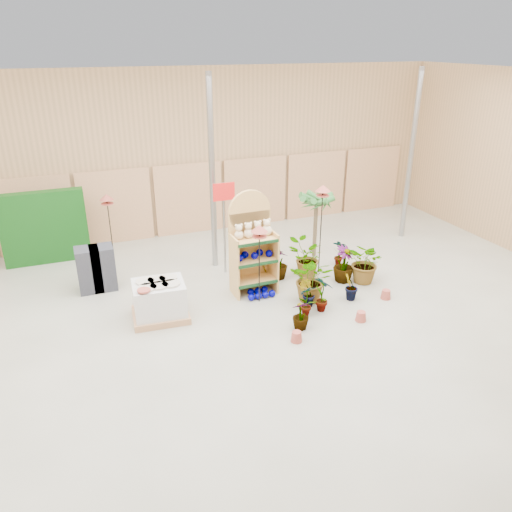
# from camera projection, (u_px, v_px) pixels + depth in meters

# --- Properties ---
(room) EXTENTS (15.20, 12.10, 4.70)m
(room) POSITION_uv_depth(u_px,v_px,m) (252.00, 210.00, 9.22)
(room) COLOR gray
(room) RESTS_ON ground
(display_shelf) EXTENTS (0.96, 0.62, 2.25)m
(display_shelf) POSITION_uv_depth(u_px,v_px,m) (251.00, 246.00, 10.71)
(display_shelf) COLOR tan
(display_shelf) RESTS_ON ground
(teddy_bears) EXTENTS (0.83, 0.22, 0.36)m
(teddy_bears) POSITION_uv_depth(u_px,v_px,m) (254.00, 230.00, 10.47)
(teddy_bears) COLOR beige
(teddy_bears) RESTS_ON display_shelf
(gazing_balls_shelf) EXTENTS (0.83, 0.28, 0.16)m
(gazing_balls_shelf) POSITION_uv_depth(u_px,v_px,m) (254.00, 255.00, 10.65)
(gazing_balls_shelf) COLOR #010187
(gazing_balls_shelf) RESTS_ON display_shelf
(gazing_balls_floor) EXTENTS (0.63, 0.39, 0.15)m
(gazing_balls_floor) POSITION_uv_depth(u_px,v_px,m) (260.00, 293.00, 10.76)
(gazing_balls_floor) COLOR #010187
(gazing_balls_floor) RESTS_ON ground
(pallet_stack) EXTENTS (1.15, 0.98, 0.80)m
(pallet_stack) POSITION_uv_depth(u_px,v_px,m) (160.00, 301.00, 9.81)
(pallet_stack) COLOR #AD7B53
(pallet_stack) RESTS_ON ground
(charcoal_planters) EXTENTS (0.80, 0.50, 1.00)m
(charcoal_planters) POSITION_uv_depth(u_px,v_px,m) (96.00, 269.00, 10.91)
(charcoal_planters) COLOR #23242A
(charcoal_planters) RESTS_ON ground
(trellis_stock) EXTENTS (2.00, 0.30, 1.80)m
(trellis_stock) POSITION_uv_depth(u_px,v_px,m) (44.00, 228.00, 12.14)
(trellis_stock) COLOR #0E4310
(trellis_stock) RESTS_ON ground
(offer_sign) EXTENTS (0.50, 0.08, 2.20)m
(offer_sign) POSITION_uv_depth(u_px,v_px,m) (224.00, 210.00, 11.27)
(offer_sign) COLOR gray
(offer_sign) RESTS_ON ground
(bird_table_front) EXTENTS (0.34, 0.34, 1.72)m
(bird_table_front) POSITION_uv_depth(u_px,v_px,m) (259.00, 231.00, 9.96)
(bird_table_front) COLOR black
(bird_table_front) RESTS_ON ground
(bird_table_right) EXTENTS (0.34, 0.34, 2.14)m
(bird_table_right) POSITION_uv_depth(u_px,v_px,m) (323.00, 192.00, 11.12)
(bird_table_right) COLOR black
(bird_table_right) RESTS_ON ground
(bird_table_back) EXTENTS (0.34, 0.34, 1.65)m
(bird_table_back) POSITION_uv_depth(u_px,v_px,m) (107.00, 199.00, 12.17)
(bird_table_back) COLOR black
(bird_table_back) RESTS_ON ground
(palm) EXTENTS (0.70, 0.70, 1.75)m
(palm) POSITION_uv_depth(u_px,v_px,m) (317.00, 200.00, 12.25)
(palm) COLOR brown
(palm) RESTS_ON ground
(potted_plant_0) EXTENTS (0.38, 0.28, 0.68)m
(potted_plant_0) POSITION_uv_depth(u_px,v_px,m) (307.00, 300.00, 9.94)
(potted_plant_0) COLOR #2D6A2C
(potted_plant_0) RESTS_ON ground
(potted_plant_1) EXTENTS (0.41, 0.40, 0.58)m
(potted_plant_1) POSITION_uv_depth(u_px,v_px,m) (307.00, 294.00, 10.30)
(potted_plant_1) COLOR #2D6A2C
(potted_plant_1) RESTS_ON ground
(potted_plant_2) EXTENTS (1.18, 1.15, 1.00)m
(potted_plant_2) POSITION_uv_depth(u_px,v_px,m) (312.00, 279.00, 10.45)
(potted_plant_2) COLOR #2D6A2C
(potted_plant_2) RESTS_ON ground
(potted_plant_3) EXTENTS (0.65, 0.65, 0.85)m
(potted_plant_3) POSITION_uv_depth(u_px,v_px,m) (344.00, 264.00, 11.31)
(potted_plant_3) COLOR #2D6A2C
(potted_plant_3) RESTS_ON ground
(potted_plant_4) EXTENTS (0.40, 0.41, 0.65)m
(potted_plant_4) POSITION_uv_depth(u_px,v_px,m) (339.00, 252.00, 12.21)
(potted_plant_4) COLOR #2D6A2C
(potted_plant_4) RESTS_ON ground
(potted_plant_5) EXTENTS (0.38, 0.37, 0.54)m
(potted_plant_5) POSITION_uv_depth(u_px,v_px,m) (267.00, 273.00, 11.24)
(potted_plant_5) COLOR #2D6A2C
(potted_plant_5) RESTS_ON ground
(potted_plant_6) EXTENTS (0.91, 0.82, 0.90)m
(potted_plant_6) POSITION_uv_depth(u_px,v_px,m) (306.00, 258.00, 11.56)
(potted_plant_6) COLOR #2D6A2C
(potted_plant_6) RESTS_ON ground
(potted_plant_7) EXTENTS (0.33, 0.33, 0.58)m
(potted_plant_7) POSITION_uv_depth(u_px,v_px,m) (301.00, 315.00, 9.49)
(potted_plant_7) COLOR #2D6A2C
(potted_plant_7) RESTS_ON ground
(potted_plant_8) EXTENTS (0.40, 0.49, 0.80)m
(potted_plant_8) POSITION_uv_depth(u_px,v_px,m) (323.00, 294.00, 10.07)
(potted_plant_8) COLOR #2D6A2C
(potted_plant_8) RESTS_ON ground
(potted_plant_9) EXTENTS (0.42, 0.39, 0.61)m
(potted_plant_9) POSITION_uv_depth(u_px,v_px,m) (351.00, 287.00, 10.53)
(potted_plant_9) COLOR #2D6A2C
(potted_plant_9) RESTS_ON ground
(potted_plant_10) EXTENTS (1.06, 1.12, 0.98)m
(potted_plant_10) POSITION_uv_depth(u_px,v_px,m) (366.00, 263.00, 11.24)
(potted_plant_10) COLOR #2D6A2C
(potted_plant_10) RESTS_ON ground
(potted_plant_11) EXTENTS (0.59, 0.59, 0.75)m
(potted_plant_11) POSITION_uv_depth(u_px,v_px,m) (279.00, 263.00, 11.48)
(potted_plant_11) COLOR #2D6A2C
(potted_plant_11) RESTS_ON ground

